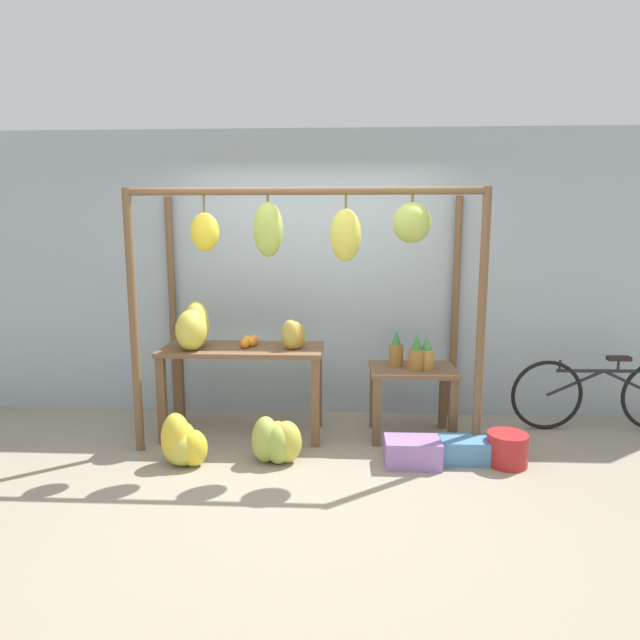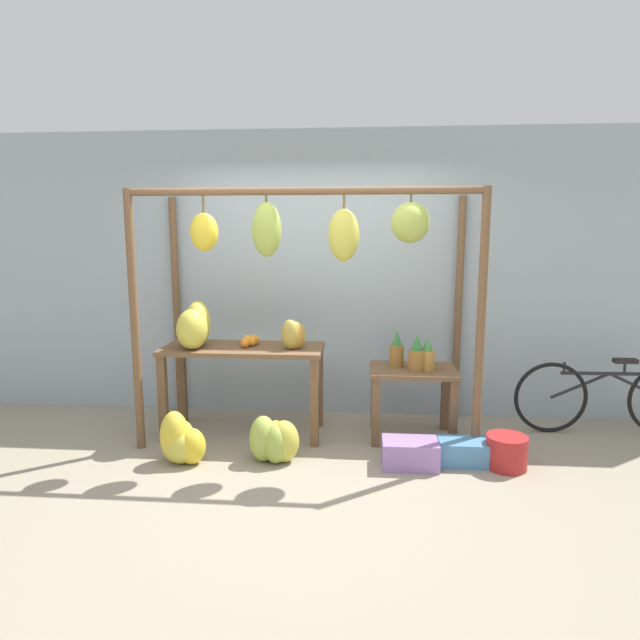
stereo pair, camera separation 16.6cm
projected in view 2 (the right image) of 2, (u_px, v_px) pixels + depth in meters
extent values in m
plane|color=gray|center=(297.00, 477.00, 4.02)|extent=(20.00, 20.00, 0.00)
cube|color=#99A8B2|center=(315.00, 275.00, 5.32)|extent=(8.00, 0.08, 2.80)
cylinder|color=brown|center=(135.00, 323.00, 4.41)|extent=(0.07, 0.07, 2.16)
cylinder|color=brown|center=(481.00, 328.00, 4.18)|extent=(0.07, 0.07, 2.16)
cylinder|color=brown|center=(176.00, 307.00, 5.39)|extent=(0.07, 0.07, 2.16)
cylinder|color=brown|center=(458.00, 310.00, 5.17)|extent=(0.07, 0.07, 2.16)
cylinder|color=brown|center=(302.00, 191.00, 4.13)|extent=(2.80, 0.06, 0.06)
cylinder|color=brown|center=(203.00, 204.00, 4.20)|extent=(0.02, 0.02, 0.13)
ellipsoid|color=yellow|center=(204.00, 232.00, 4.24)|extent=(0.22, 0.20, 0.30)
cylinder|color=brown|center=(266.00, 199.00, 4.16)|extent=(0.02, 0.02, 0.05)
ellipsoid|color=#9EB247|center=(267.00, 230.00, 4.20)|extent=(0.23, 0.21, 0.43)
cylinder|color=brown|center=(344.00, 202.00, 4.11)|extent=(0.02, 0.02, 0.10)
ellipsoid|color=gold|center=(344.00, 235.00, 4.15)|extent=(0.24, 0.22, 0.41)
cylinder|color=brown|center=(411.00, 198.00, 4.07)|extent=(0.02, 0.02, 0.06)
ellipsoid|color=#9EB247|center=(410.00, 223.00, 4.10)|extent=(0.29, 0.27, 0.31)
cube|color=brown|center=(243.00, 349.00, 4.78)|extent=(1.43, 0.60, 0.04)
cube|color=brown|center=(163.00, 399.00, 4.65)|extent=(0.07, 0.07, 0.77)
cube|color=brown|center=(314.00, 403.00, 4.55)|extent=(0.07, 0.07, 0.77)
cube|color=brown|center=(182.00, 383.00, 5.14)|extent=(0.07, 0.07, 0.77)
cube|color=brown|center=(319.00, 386.00, 5.04)|extent=(0.07, 0.07, 0.77)
cube|color=brown|center=(413.00, 371.00, 4.71)|extent=(0.75, 0.55, 0.04)
cube|color=brown|center=(376.00, 413.00, 4.56)|extent=(0.07, 0.07, 0.60)
cube|color=brown|center=(453.00, 415.00, 4.51)|extent=(0.07, 0.07, 0.60)
cube|color=brown|center=(375.00, 397.00, 5.01)|extent=(0.07, 0.07, 0.60)
cube|color=brown|center=(445.00, 398.00, 4.96)|extent=(0.07, 0.07, 0.60)
ellipsoid|color=gold|center=(197.00, 325.00, 4.75)|extent=(0.29, 0.30, 0.39)
ellipsoid|color=yellow|center=(198.00, 323.00, 4.81)|extent=(0.30, 0.32, 0.40)
ellipsoid|color=gold|center=(193.00, 329.00, 4.77)|extent=(0.32, 0.31, 0.31)
ellipsoid|color=yellow|center=(192.00, 331.00, 4.75)|extent=(0.23, 0.25, 0.28)
ellipsoid|color=gold|center=(192.00, 329.00, 4.63)|extent=(0.30, 0.33, 0.36)
sphere|color=orange|center=(250.00, 342.00, 4.80)|extent=(0.08, 0.08, 0.08)
sphere|color=orange|center=(252.00, 342.00, 4.78)|extent=(0.08, 0.08, 0.08)
sphere|color=orange|center=(254.00, 341.00, 4.86)|extent=(0.07, 0.07, 0.07)
sphere|color=orange|center=(248.00, 340.00, 4.82)|extent=(0.10, 0.10, 0.10)
sphere|color=orange|center=(245.00, 343.00, 4.72)|extent=(0.08, 0.08, 0.08)
sphere|color=orange|center=(254.00, 340.00, 4.85)|extent=(0.09, 0.09, 0.09)
sphere|color=orange|center=(252.00, 341.00, 4.80)|extent=(0.09, 0.09, 0.09)
cylinder|color=#B27F38|center=(415.00, 361.00, 4.65)|extent=(0.11, 0.11, 0.15)
cone|color=#428442|center=(415.00, 347.00, 4.63)|extent=(0.08, 0.08, 0.11)
cylinder|color=olive|center=(417.00, 360.00, 4.62)|extent=(0.14, 0.14, 0.18)
cone|color=#337538|center=(417.00, 342.00, 4.59)|extent=(0.10, 0.10, 0.14)
cylinder|color=#B27F38|center=(427.00, 360.00, 4.64)|extent=(0.13, 0.13, 0.17)
cone|color=#428442|center=(427.00, 343.00, 4.62)|extent=(0.09, 0.09, 0.13)
cylinder|color=olive|center=(397.00, 356.00, 4.75)|extent=(0.13, 0.13, 0.20)
cone|color=#337538|center=(397.00, 338.00, 4.73)|extent=(0.09, 0.09, 0.13)
ellipsoid|color=yellow|center=(192.00, 446.00, 4.22)|extent=(0.24, 0.22, 0.29)
ellipsoid|color=gold|center=(183.00, 441.00, 4.27)|extent=(0.22, 0.20, 0.34)
ellipsoid|color=gold|center=(175.00, 437.00, 4.24)|extent=(0.34, 0.34, 0.42)
ellipsoid|color=gold|center=(181.00, 445.00, 4.25)|extent=(0.37, 0.36, 0.30)
ellipsoid|color=gold|center=(284.00, 441.00, 4.26)|extent=(0.26, 0.24, 0.34)
ellipsoid|color=gold|center=(276.00, 440.00, 4.32)|extent=(0.22, 0.23, 0.32)
ellipsoid|color=#9EB247|center=(263.00, 439.00, 4.28)|extent=(0.22, 0.25, 0.37)
ellipsoid|color=#9EB247|center=(276.00, 444.00, 4.24)|extent=(0.29, 0.30, 0.32)
cube|color=#9970B7|center=(410.00, 453.00, 4.19)|extent=(0.43, 0.28, 0.21)
cylinder|color=#AD2323|center=(506.00, 452.00, 4.16)|extent=(0.32, 0.32, 0.26)
torus|color=black|center=(551.00, 398.00, 4.88)|extent=(0.66, 0.05, 0.66)
cylinder|color=black|center=(610.00, 374.00, 4.81)|extent=(0.86, 0.05, 0.03)
cylinder|color=black|center=(637.00, 387.00, 4.81)|extent=(0.52, 0.04, 0.26)
cylinder|color=black|center=(580.00, 386.00, 4.84)|extent=(0.52, 0.04, 0.26)
cylinder|color=black|center=(625.00, 368.00, 4.79)|extent=(0.02, 0.02, 0.10)
cube|color=black|center=(625.00, 361.00, 4.78)|extent=(0.20, 0.08, 0.04)
cylinder|color=black|center=(564.00, 368.00, 4.83)|extent=(0.02, 0.02, 0.10)
ellipsoid|color=#B2993D|center=(290.00, 335.00, 4.64)|extent=(0.21, 0.20, 0.26)
ellipsoid|color=#B2993D|center=(298.00, 335.00, 4.69)|extent=(0.20, 0.20, 0.23)
ellipsoid|color=#93A33D|center=(294.00, 335.00, 4.72)|extent=(0.22, 0.22, 0.23)
ellipsoid|color=gold|center=(295.00, 335.00, 4.65)|extent=(0.19, 0.18, 0.25)
cube|color=#4C84B2|center=(463.00, 452.00, 4.24)|extent=(0.39, 0.25, 0.19)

